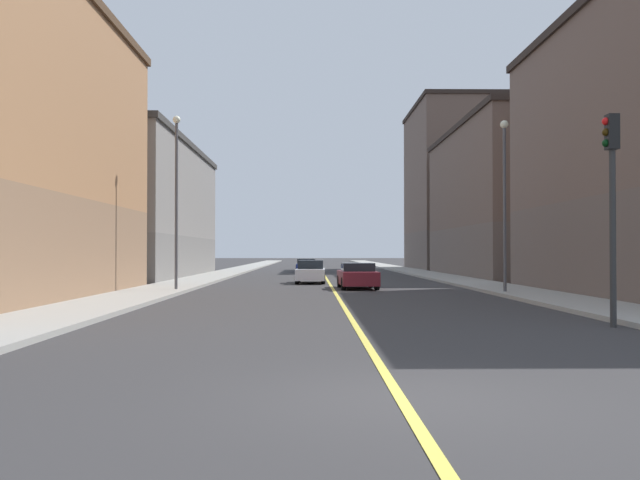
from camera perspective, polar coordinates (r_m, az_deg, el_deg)
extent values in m
plane|color=#333132|center=(9.31, 6.64, -12.86)|extent=(400.00, 400.00, 0.00)
cube|color=#9E9B93|center=(58.85, 8.59, -2.75)|extent=(3.04, 168.00, 0.15)
cube|color=#9E9B93|center=(58.51, -7.97, -2.76)|extent=(3.04, 168.00, 0.15)
cube|color=#E5D14C|center=(58.07, 0.33, -2.85)|extent=(0.16, 154.00, 0.01)
cube|color=brown|center=(55.45, 15.12, -0.97)|extent=(8.18, 22.32, 3.75)
cube|color=brown|center=(55.73, 15.09, 4.78)|extent=(8.18, 22.32, 7.42)
cube|color=#2B221D|center=(56.25, 15.07, 8.75)|extent=(8.48, 22.62, 0.40)
cube|color=brown|center=(75.63, 10.79, -0.89)|extent=(8.18, 15.97, 4.00)
cube|color=brown|center=(76.12, 10.77, 5.55)|extent=(8.18, 15.97, 13.07)
cube|color=#2B221D|center=(77.17, 10.75, 10.52)|extent=(8.48, 16.27, 0.40)
cube|color=slate|center=(53.65, -14.72, -1.37)|extent=(8.18, 24.89, 3.03)
cube|color=gray|center=(53.83, -14.70, 3.73)|extent=(8.18, 24.89, 6.53)
cube|color=#3B3937|center=(54.22, -14.68, 7.38)|extent=(8.48, 25.19, 0.40)
cylinder|color=#2D2D2D|center=(19.18, 22.85, 0.14)|extent=(0.16, 0.16, 4.53)
cube|color=black|center=(19.42, 22.80, 8.16)|extent=(0.28, 0.32, 0.90)
sphere|color=red|center=(19.40, 22.36, 8.98)|extent=(0.20, 0.20, 0.20)
sphere|color=#352204|center=(19.36, 22.36, 8.16)|extent=(0.20, 0.20, 0.20)
sphere|color=black|center=(19.32, 22.37, 7.34)|extent=(0.20, 0.20, 0.20)
cylinder|color=#4C4C51|center=(32.17, 14.89, 2.44)|extent=(0.14, 0.14, 7.32)
sphere|color=#EAEACC|center=(32.62, 14.86, 9.14)|extent=(0.36, 0.36, 0.36)
cylinder|color=#4C4C51|center=(33.74, -11.68, 2.77)|extent=(0.14, 0.14, 7.91)
sphere|color=#EAEACC|center=(34.25, -11.66, 9.63)|extent=(0.36, 0.36, 0.36)
cube|color=maroon|center=(36.13, 3.09, -3.11)|extent=(1.96, 4.46, 0.69)
cube|color=black|center=(36.01, 3.10, -2.23)|extent=(1.67, 1.93, 0.42)
cylinder|color=black|center=(37.43, 1.61, -3.41)|extent=(0.24, 0.65, 0.64)
cylinder|color=black|center=(37.58, 4.15, -3.40)|extent=(0.24, 0.65, 0.64)
cylinder|color=black|center=(34.71, 1.94, -3.60)|extent=(0.24, 0.65, 0.64)
cylinder|color=black|center=(34.88, 4.68, -3.59)|extent=(0.24, 0.65, 0.64)
cube|color=white|center=(42.44, -0.77, -2.81)|extent=(1.83, 4.56, 0.66)
cube|color=black|center=(42.56, -0.77, -2.01)|extent=(1.56, 2.02, 0.52)
cylinder|color=black|center=(43.88, -1.75, -3.05)|extent=(0.24, 0.65, 0.64)
cylinder|color=black|center=(43.84, 0.29, -3.05)|extent=(0.24, 0.65, 0.64)
cylinder|color=black|center=(41.08, -1.91, -3.19)|extent=(0.24, 0.65, 0.64)
cylinder|color=black|center=(41.04, 0.28, -3.20)|extent=(0.24, 0.65, 0.64)
cube|color=#23389E|center=(65.63, -1.15, -2.20)|extent=(1.98, 3.96, 0.56)
cube|color=black|center=(65.78, -1.15, -1.75)|extent=(1.71, 1.77, 0.47)
cylinder|color=black|center=(66.84, -1.91, -2.33)|extent=(0.23, 0.64, 0.64)
cylinder|color=black|center=(66.86, -0.42, -2.33)|extent=(0.23, 0.64, 0.64)
cylinder|color=black|center=(64.41, -1.91, -2.39)|extent=(0.23, 0.64, 0.64)
cylinder|color=black|center=(64.43, -0.36, -2.39)|extent=(0.23, 0.64, 0.64)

